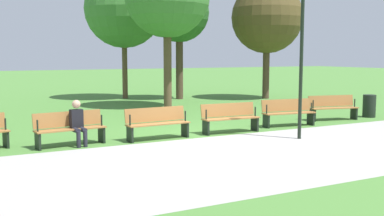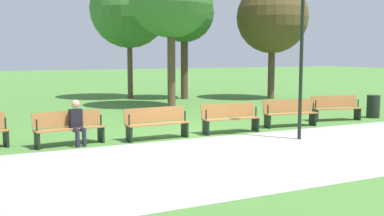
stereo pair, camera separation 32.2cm
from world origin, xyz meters
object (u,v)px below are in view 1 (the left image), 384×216
Objects in this scene: tree_3 at (179,13)px; lamp_post at (302,29)px; bench_1 at (288,112)px; person_seated at (78,122)px; bench_2 at (230,117)px; bench_3 at (157,122)px; bench_0 at (333,107)px; bench_4 at (70,128)px; tree_0 at (124,9)px; trash_bin at (369,106)px; tree_2 at (267,18)px.

lamp_post is (2.10, 12.14, -1.45)m from tree_3.
person_seated is at bearing 8.04° from bench_1.
bench_1 is at bearing -172.98° from bench_2.
bench_1 is at bearing 173.95° from person_seated.
person_seated is at bearing -4.27° from bench_3.
bench_3 is (4.81, 0.20, 0.00)m from bench_1.
bench_0 is 0.31× the size of tree_3.
tree_3 reaches higher than person_seated.
bench_3 is 0.99× the size of bench_4.
trash_bin is (-5.75, 11.47, -4.36)m from tree_0.
bench_4 is 11.38m from trash_bin.
tree_2 is at bearing -97.03° from trash_bin.
trash_bin is at bearing -170.45° from bench_0.
tree_3 is at bearing -99.83° from lamp_post.
person_seated is (7.02, 0.12, 0.16)m from bench_1.
bench_2 is 0.41× the size of lamp_post.
tree_3 is (-0.90, -10.14, 4.06)m from bench_1.
tree_3 is 1.37× the size of lamp_post.
bench_2 is 0.27× the size of tree_0.
person_seated is at bearing -17.87° from lamp_post.
tree_0 reaches higher than bench_4.
bench_2 is at bearing 72.30° from tree_3.
person_seated reaches higher than bench_4.
bench_0 is 7.21m from bench_3.
tree_2 is 1.38× the size of lamp_post.
bench_0 is at bearing -2.20° from trash_bin.
trash_bin is (-8.98, -0.52, -0.05)m from bench_3.
tree_0 is 8.07× the size of trash_bin.
tree_2 is 8.84m from trash_bin.
tree_2 is at bearing -97.76° from bench_0.
tree_3 is (-5.71, -10.33, 4.06)m from bench_3.
bench_0 is 10.66m from tree_3.
tree_2 is 12.08m from lamp_post.
tree_0 is at bearing -91.55° from bench_2.
person_seated is 1.41× the size of trash_bin.
lamp_post is at bearing 65.94° from bench_1.
bench_2 and bench_4 have the same top height.
bench_1 is at bearing 84.94° from tree_3.
bench_0 is 9.59m from bench_4.
bench_0 is at bearing -170.64° from bench_2.
tree_2 reaches higher than person_seated.
tree_0 is at bearing -75.31° from bench_1.
bench_1 and bench_4 have the same top height.
tree_2 is at bearing -129.57° from bench_2.
person_seated is 13.53m from tree_3.
bench_4 is 1.56× the size of person_seated.
tree_0 is (-0.82, -11.99, 4.31)m from bench_2.
bench_0 is at bearing 70.49° from tree_2.
bench_0 reaches higher than trash_bin.
bench_1 is 1.00× the size of bench_4.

